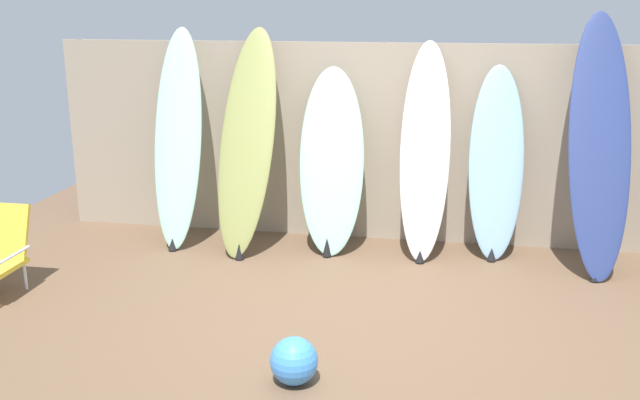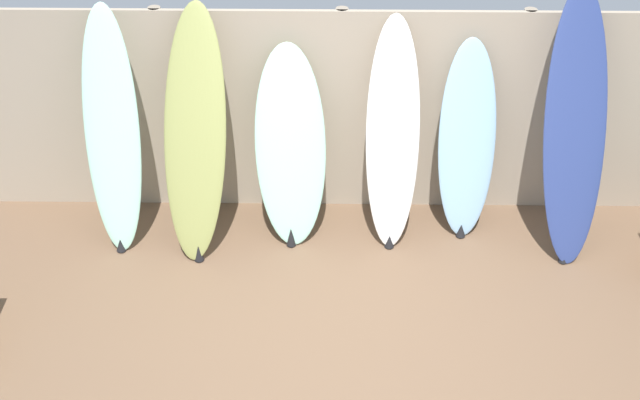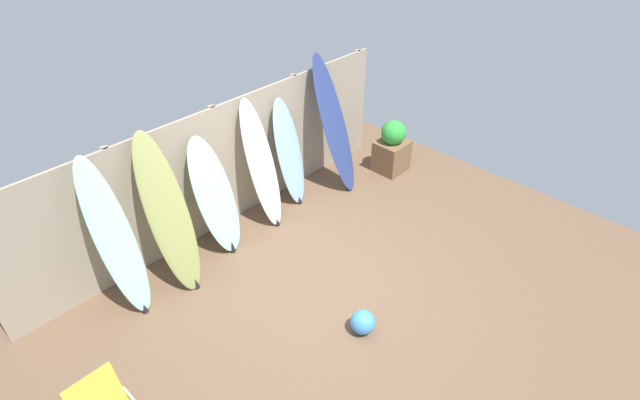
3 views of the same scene
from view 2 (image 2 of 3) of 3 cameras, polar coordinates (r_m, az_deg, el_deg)
name	(u,v)px [view 2 (image 2 of 3)]	position (r m, az deg, el deg)	size (l,w,h in m)	color
ground	(340,371)	(6.29, 1.32, -10.88)	(7.68, 7.68, 0.00)	brown
fence_back	(340,113)	(7.32, 1.32, 5.59)	(6.08, 0.11, 1.80)	gray
surfboard_seafoam_0	(112,133)	(7.12, -13.15, 4.19)	(0.46, 0.65, 1.94)	#9ED6BC
surfboard_olive_1	(195,136)	(6.95, -8.00, 4.06)	(0.58, 0.85, 1.94)	olive
surfboard_seafoam_2	(291,148)	(7.06, -1.90, 3.32)	(0.62, 0.63, 1.61)	#9ED6BC
surfboard_white_3	(393,136)	(7.01, 4.67, 4.10)	(0.43, 0.60, 1.84)	white
surfboard_skyblue_4	(467,142)	(7.20, 9.38, 3.68)	(0.49, 0.47, 1.64)	#8CB7D6
surfboard_navy_5	(575,130)	(7.10, 16.00, 4.30)	(0.56, 0.83, 2.08)	navy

